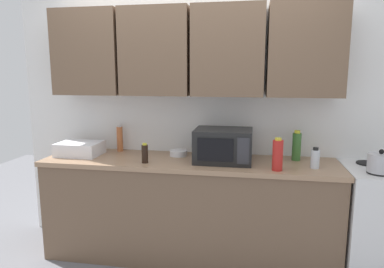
# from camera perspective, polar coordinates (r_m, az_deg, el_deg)

# --- Properties ---
(wall_back_with_cabinets) EXTENTS (3.42, 0.38, 2.60)m
(wall_back_with_cabinets) POSITION_cam_1_polar(r_m,az_deg,el_deg) (3.17, 0.25, 8.76)
(wall_back_with_cabinets) COLOR white
(wall_back_with_cabinets) RESTS_ON ground_plane
(counter_run) EXTENTS (2.55, 0.63, 0.90)m
(counter_run) POSITION_cam_1_polar(r_m,az_deg,el_deg) (3.17, -0.51, -12.14)
(counter_run) COLOR brown
(counter_run) RESTS_ON ground_plane
(kettle) EXTENTS (0.18, 0.18, 0.17)m
(kettle) POSITION_cam_1_polar(r_m,az_deg,el_deg) (2.96, 28.55, -4.19)
(kettle) COLOR #B2B2B7
(kettle) RESTS_ON stove_range
(microwave) EXTENTS (0.48, 0.37, 0.28)m
(microwave) POSITION_cam_1_polar(r_m,az_deg,el_deg) (2.95, 5.17, -1.90)
(microwave) COLOR black
(microwave) RESTS_ON counter_run
(dish_rack) EXTENTS (0.38, 0.30, 0.12)m
(dish_rack) POSITION_cam_1_polar(r_m,az_deg,el_deg) (3.35, -17.93, -2.30)
(dish_rack) COLOR silver
(dish_rack) RESTS_ON counter_run
(bottle_soy_dark) EXTENTS (0.05, 0.05, 0.17)m
(bottle_soy_dark) POSITION_cam_1_polar(r_m,az_deg,el_deg) (2.94, -7.75, -3.20)
(bottle_soy_dark) COLOR black
(bottle_soy_dark) RESTS_ON counter_run
(bottle_spice_jar) EXTENTS (0.06, 0.06, 0.26)m
(bottle_spice_jar) POSITION_cam_1_polar(r_m,az_deg,el_deg) (3.41, -11.78, -0.74)
(bottle_spice_jar) COLOR #BC6638
(bottle_spice_jar) RESTS_ON counter_run
(bottle_red_sauce) EXTENTS (0.08, 0.08, 0.26)m
(bottle_red_sauce) POSITION_cam_1_polar(r_m,az_deg,el_deg) (2.76, 13.88, -3.36)
(bottle_red_sauce) COLOR red
(bottle_red_sauce) RESTS_ON counter_run
(bottle_clear_tall) EXTENTS (0.07, 0.07, 0.17)m
(bottle_clear_tall) POSITION_cam_1_polar(r_m,az_deg,el_deg) (2.92, 19.57, -3.83)
(bottle_clear_tall) COLOR silver
(bottle_clear_tall) RESTS_ON counter_run
(bottle_green_oil) EXTENTS (0.07, 0.07, 0.26)m
(bottle_green_oil) POSITION_cam_1_polar(r_m,az_deg,el_deg) (3.12, 16.80, -1.92)
(bottle_green_oil) COLOR #386B2D
(bottle_green_oil) RESTS_ON counter_run
(bowl_ceramic_small) EXTENTS (0.16, 0.16, 0.05)m
(bowl_ceramic_small) POSITION_cam_1_polar(r_m,az_deg,el_deg) (3.17, -2.24, -3.14)
(bowl_ceramic_small) COLOR silver
(bowl_ceramic_small) RESTS_ON counter_run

